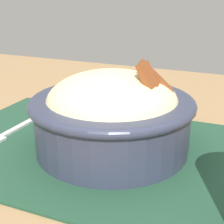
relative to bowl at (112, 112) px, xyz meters
name	(u,v)px	position (x,y,z in m)	size (l,w,h in m)	color
table	(87,172)	(0.05, -0.02, -0.11)	(1.27, 0.95, 0.72)	#99754C
placemat	(84,146)	(0.04, 0.01, -0.05)	(0.40, 0.29, 0.00)	#1E422D
bowl	(112,112)	(0.00, 0.00, 0.00)	(0.23, 0.23, 0.12)	#2D3347
fork	(4,135)	(0.16, 0.03, -0.05)	(0.02, 0.12, 0.00)	silver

